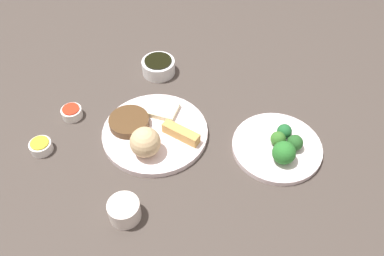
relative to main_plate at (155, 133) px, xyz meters
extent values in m
cube|color=#443B35|center=(0.01, -0.01, -0.02)|extent=(2.20, 2.20, 0.02)
cylinder|color=white|center=(0.00, 0.00, 0.00)|extent=(0.27, 0.27, 0.02)
sphere|color=#D1B17F|center=(-0.07, -0.01, 0.04)|extent=(0.07, 0.07, 0.07)
cube|color=tan|center=(0.01, -0.07, 0.02)|extent=(0.04, 0.10, 0.03)
cube|color=beige|center=(0.07, 0.01, 0.01)|extent=(0.07, 0.07, 0.01)
cylinder|color=#51351C|center=(-0.01, 0.07, 0.02)|extent=(0.10, 0.10, 0.02)
cylinder|color=white|center=(0.07, -0.30, 0.00)|extent=(0.22, 0.22, 0.01)
sphere|color=#29742A|center=(0.03, -0.32, 0.03)|extent=(0.06, 0.06, 0.06)
sphere|color=#1F622E|center=(0.10, -0.31, 0.02)|extent=(0.04, 0.04, 0.04)
sphere|color=#377228|center=(0.07, -0.30, 0.02)|extent=(0.04, 0.04, 0.04)
sphere|color=#245924|center=(0.08, -0.34, 0.03)|extent=(0.04, 0.04, 0.04)
cylinder|color=white|center=(0.23, 0.09, 0.01)|extent=(0.10, 0.10, 0.04)
cylinder|color=black|center=(0.23, 0.09, 0.04)|extent=(0.08, 0.08, 0.00)
cylinder|color=white|center=(-0.02, 0.23, 0.00)|extent=(0.05, 0.05, 0.03)
cylinder|color=red|center=(-0.02, 0.23, 0.02)|extent=(0.04, 0.04, 0.00)
cylinder|color=white|center=(-0.15, 0.24, 0.00)|extent=(0.05, 0.05, 0.03)
cylinder|color=yellow|center=(-0.15, 0.24, 0.02)|extent=(0.04, 0.04, 0.00)
cylinder|color=silver|center=(-0.24, -0.04, 0.02)|extent=(0.07, 0.07, 0.05)
camera|label=1|loc=(-0.58, -0.33, 0.76)|focal=36.83mm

